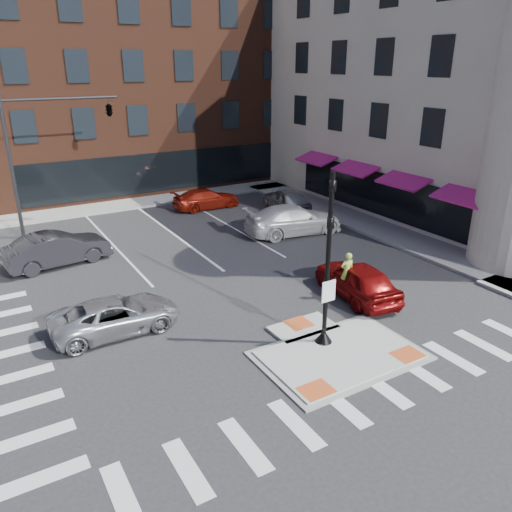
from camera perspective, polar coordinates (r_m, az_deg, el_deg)
ground at (r=17.64m, az=8.50°, el=-10.53°), size 120.00×120.00×0.00m
refuge_island at (r=17.45m, az=9.05°, el=-10.76°), size 5.40×4.65×0.13m
sidewalk_e at (r=31.08m, az=12.60°, el=3.63°), size 3.00×24.00×0.15m
sidewalk_n at (r=36.94m, az=-9.51°, el=6.64°), size 26.00×3.00×0.15m
building_n at (r=45.29m, az=-15.08°, el=18.80°), size 24.40×18.40×15.50m
building_e at (r=38.82m, az=24.35°, el=17.77°), size 21.90×23.90×17.70m
building_far_left at (r=63.84m, az=-26.40°, el=15.38°), size 10.00×12.00×10.00m
building_far_right at (r=68.15m, az=-15.37°, el=17.86°), size 12.00×12.00×12.00m
signal_pole at (r=16.80m, az=8.09°, el=-3.08°), size 0.60×0.60×5.98m
mast_arm_signal at (r=30.25m, az=-19.12°, el=14.43°), size 6.10×2.24×8.00m
silver_suv at (r=18.93m, az=-15.73°, el=-6.55°), size 4.65×2.16×1.29m
red_sedan at (r=21.22m, az=11.47°, el=-2.67°), size 2.38×4.70×1.54m
white_pickup at (r=28.62m, az=4.34°, el=4.15°), size 5.97×3.06×1.66m
bg_car_dark at (r=25.90m, az=-21.74°, el=0.75°), size 5.14×2.44×1.63m
bg_car_silver at (r=33.00m, az=3.49°, el=6.42°), size 2.58×4.86×1.57m
bg_car_red at (r=33.88m, az=-5.69°, el=6.53°), size 4.56×1.88×1.32m
cyclist at (r=20.93m, az=10.25°, el=-3.14°), size 0.80×1.67×2.07m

